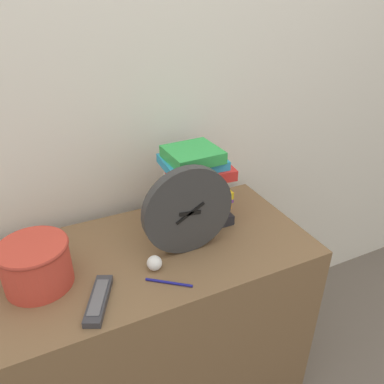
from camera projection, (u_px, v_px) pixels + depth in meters
The scene contains 8 objects.
wall_back at pixel (105, 98), 1.29m from camera, with size 6.00×0.04×2.40m.
desk at pixel (151, 333), 1.42m from camera, with size 1.12×0.53×0.77m.
desk_clock at pixel (188, 211), 1.17m from camera, with size 0.30×0.04×0.30m.
book_stack at pixel (196, 186), 1.34m from camera, with size 0.26×0.20×0.28m.
basket at pixel (36, 263), 1.06m from camera, with size 0.20×0.20×0.14m.
tv_remote at pixel (99, 300), 1.03m from camera, with size 0.12×0.18×0.02m.
crumpled_paper_ball at pixel (154, 263), 1.14m from camera, with size 0.05×0.05×0.05m.
pen at pixel (169, 283), 1.10m from camera, with size 0.12×0.09×0.01m.
Camera 1 is at (-0.28, -0.68, 1.55)m, focal length 35.00 mm.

